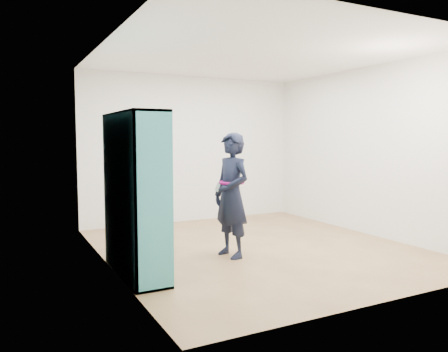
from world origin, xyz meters
TOP-DOWN VIEW (x-y plane):
  - floor at (0.00, 0.00)m, footprint 4.50×4.50m
  - ceiling at (0.00, 0.00)m, footprint 4.50×4.50m
  - wall_left at (-2.00, 0.00)m, footprint 0.02×4.50m
  - wall_right at (2.00, 0.00)m, footprint 0.02×4.50m
  - wall_back at (0.00, 2.25)m, footprint 4.00×0.02m
  - wall_front at (0.00, -2.25)m, footprint 4.00×0.02m
  - bookshelf at (-1.83, -0.37)m, footprint 0.39×1.34m
  - person at (-0.52, -0.23)m, footprint 0.48×0.64m
  - smartphone at (-0.69, -0.18)m, footprint 0.04×0.10m

SIDE VIEW (x-z plane):
  - floor at x=0.00m, z-range 0.00..0.00m
  - person at x=-0.52m, z-range 0.00..1.57m
  - bookshelf at x=-1.83m, z-range -0.02..1.76m
  - smartphone at x=-0.69m, z-range 0.83..0.96m
  - wall_left at x=-2.00m, z-range 0.00..2.60m
  - wall_right at x=2.00m, z-range 0.00..2.60m
  - wall_back at x=0.00m, z-range 0.00..2.60m
  - wall_front at x=0.00m, z-range 0.00..2.60m
  - ceiling at x=0.00m, z-range 2.60..2.60m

